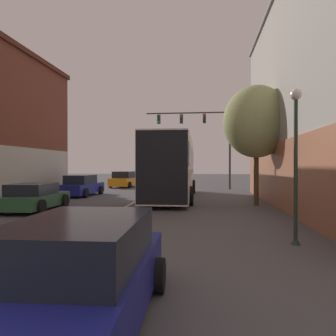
{
  "coord_description": "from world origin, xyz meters",
  "views": [
    {
      "loc": [
        4.01,
        -1.07,
        2.06
      ],
      "look_at": [
        1.92,
        16.88,
        1.93
      ],
      "focal_mm": 35.0,
      "sensor_mm": 36.0,
      "label": 1
    }
  ],
  "objects": [
    {
      "name": "hatchback_foreground",
      "position": [
        2.42,
        2.76,
        0.65
      ],
      "size": [
        2.06,
        4.75,
        1.38
      ],
      "rotation": [
        0.0,
        0.0,
        1.6
      ],
      "color": "navy",
      "rests_on": "ground_plane"
    },
    {
      "name": "bus",
      "position": [
        1.9,
        19.53,
        2.09
      ],
      "size": [
        2.95,
        12.11,
        3.73
      ],
      "rotation": [
        0.0,
        0.0,
        1.59
      ],
      "color": "silver",
      "rests_on": "ground_plane"
    },
    {
      "name": "traffic_signal_gantry",
      "position": [
        3.71,
        27.8,
        5.18
      ],
      "size": [
        7.44,
        0.36,
        7.02
      ],
      "color": "#333338",
      "rests_on": "ground_plane"
    },
    {
      "name": "parked_car_left_far",
      "position": [
        -3.73,
        29.58,
        0.71
      ],
      "size": [
        2.43,
        4.29,
        1.51
      ],
      "rotation": [
        0.0,
        0.0,
        1.45
      ],
      "color": "orange",
      "rests_on": "ground_plane"
    },
    {
      "name": "street_lamp",
      "position": [
        6.33,
        7.77,
        2.26
      ],
      "size": [
        0.3,
        0.3,
        4.06
      ],
      "color": "#233323",
      "rests_on": "ground_plane"
    },
    {
      "name": "parked_car_left_near",
      "position": [
        -3.87,
        13.18,
        0.6
      ],
      "size": [
        2.17,
        4.15,
        1.24
      ],
      "rotation": [
        0.0,
        0.0,
        1.61
      ],
      "color": "#285633",
      "rests_on": "ground_plane"
    },
    {
      "name": "lane_center_line",
      "position": [
        0.0,
        15.91,
        0.0
      ],
      "size": [
        0.14,
        43.82,
        0.01
      ],
      "color": "silver",
      "rests_on": "ground_plane"
    },
    {
      "name": "parked_car_left_mid",
      "position": [
        -4.43,
        20.42,
        0.67
      ],
      "size": [
        2.05,
        4.36,
        1.42
      ],
      "rotation": [
        0.0,
        0.0,
        1.53
      ],
      "color": "navy",
      "rests_on": "ground_plane"
    },
    {
      "name": "street_tree_near",
      "position": [
        6.6,
        16.31,
        4.33
      ],
      "size": [
        3.41,
        3.07,
        6.22
      ],
      "color": "#4C3823",
      "rests_on": "ground_plane"
    }
  ]
}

